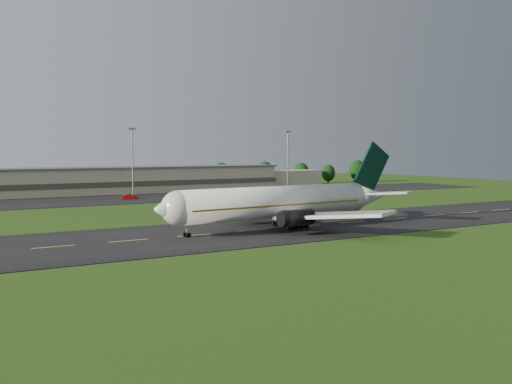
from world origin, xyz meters
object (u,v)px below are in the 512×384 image
service_vehicle_c (231,193)px  airliner (280,202)px  service_vehicle_d (275,190)px  terminal (121,180)px  light_mast_east (288,153)px  light_mast_centre (132,154)px  service_vehicle_b (130,197)px

service_vehicle_c → airliner: bearing=-68.2°
airliner → service_vehicle_d: bearing=54.4°
terminal → service_vehicle_d: terminal is taller
light_mast_east → service_vehicle_d: bearing=-146.6°
airliner → terminal: (0.91, 96.13, -0.67)m
service_vehicle_c → service_vehicle_d: size_ratio=1.20×
airliner → light_mast_centre: (-0.49, 79.94, 8.08)m
service_vehicle_c → terminal: bearing=174.8°
service_vehicle_c → light_mast_east: bearing=65.6°
light_mast_east → service_vehicle_c: size_ratio=4.17×
service_vehicle_d → light_mast_east: bearing=-36.5°
light_mast_centre → service_vehicle_b: bearing=-113.1°
service_vehicle_b → service_vehicle_c: (30.74, -2.33, -0.04)m
airliner → light_mast_centre: size_ratio=2.52×
airliner → service_vehicle_b: bearing=89.9°
terminal → service_vehicle_d: 50.24m
service_vehicle_b → terminal: bearing=1.0°
service_vehicle_b → service_vehicle_d: 50.82m
airliner → light_mast_centre: light_mast_centre is taller
service_vehicle_b → service_vehicle_c: service_vehicle_b is taller
airliner → light_mast_east: 97.09m
terminal → service_vehicle_c: terminal is taller
light_mast_centre → service_vehicle_c: bearing=-24.1°
light_mast_centre → light_mast_east: 55.00m
service_vehicle_d → airliner: bearing=168.3°
terminal → service_vehicle_b: terminal is taller
terminal → light_mast_centre: (-1.40, -16.18, 8.75)m
service_vehicle_c → service_vehicle_d: bearing=60.5°
service_vehicle_d → service_vehicle_c: bearing=127.8°
airliner → light_mast_east: light_mast_east is taller
light_mast_centre → service_vehicle_b: light_mast_centre is taller
service_vehicle_b → service_vehicle_d: bearing=-72.4°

